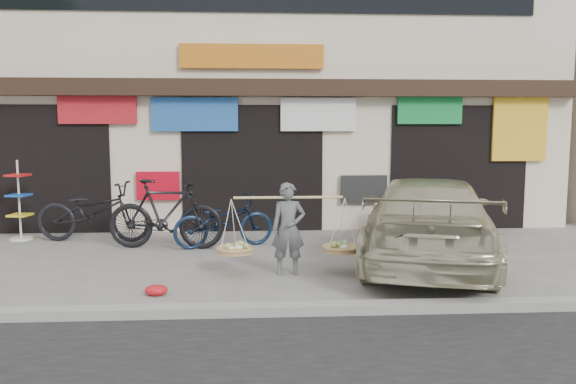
{
  "coord_description": "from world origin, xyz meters",
  "views": [
    {
      "loc": [
        0.05,
        -8.52,
        2.23
      ],
      "look_at": [
        0.61,
        0.9,
        1.14
      ],
      "focal_mm": 35.0,
      "sensor_mm": 36.0,
      "label": 1
    }
  ],
  "objects": [
    {
      "name": "bike_1",
      "position": [
        -1.6,
        1.78,
        0.65
      ],
      "size": [
        2.21,
        0.87,
        1.29
      ],
      "primitive_type": "imported",
      "rotation": [
        0.0,
        0.0,
        1.45
      ],
      "color": "black",
      "rests_on": "ground"
    },
    {
      "name": "ground",
      "position": [
        0.0,
        0.0,
        0.0
      ],
      "size": [
        70.0,
        70.0,
        0.0
      ],
      "primitive_type": "plane",
      "color": "gray",
      "rests_on": "ground"
    },
    {
      "name": "kerb",
      "position": [
        0.0,
        -2.0,
        0.06
      ],
      "size": [
        70.0,
        0.25,
        0.12
      ],
      "primitive_type": "cube",
      "color": "gray",
      "rests_on": "ground"
    },
    {
      "name": "display_rack",
      "position": [
        -4.62,
        2.79,
        0.64
      ],
      "size": [
        0.44,
        0.44,
        1.59
      ],
      "rotation": [
        0.0,
        0.0,
        -0.16
      ],
      "color": "silver",
      "rests_on": "ground"
    },
    {
      "name": "bike_0",
      "position": [
        -3.11,
        2.54,
        0.59
      ],
      "size": [
        2.32,
        1.05,
        1.18
      ],
      "primitive_type": "imported",
      "rotation": [
        0.0,
        0.0,
        1.45
      ],
      "color": "black",
      "rests_on": "ground"
    },
    {
      "name": "bike_2",
      "position": [
        -0.54,
        1.86,
        0.49
      ],
      "size": [
        1.99,
        1.15,
        0.99
      ],
      "primitive_type": "imported",
      "rotation": [
        0.0,
        0.0,
        1.85
      ],
      "color": "#0F1F38",
      "rests_on": "ground"
    },
    {
      "name": "street_vendor",
      "position": [
        0.55,
        -0.16,
        0.64
      ],
      "size": [
        2.18,
        0.57,
        1.4
      ],
      "rotation": [
        0.0,
        0.0,
        0.0
      ],
      "color": "#5B5B60",
      "rests_on": "ground"
    },
    {
      "name": "suv",
      "position": [
        2.87,
        0.39,
        0.71
      ],
      "size": [
        3.3,
        5.29,
        1.43
      ],
      "rotation": [
        0.0,
        0.0,
        2.86
      ],
      "color": "beige",
      "rests_on": "ground"
    },
    {
      "name": "red_bag",
      "position": [
        -1.28,
        -1.14,
        0.07
      ],
      "size": [
        0.31,
        0.25,
        0.14
      ],
      "primitive_type": "ellipsoid",
      "color": "red",
      "rests_on": "ground"
    },
    {
      "name": "shophouse_block",
      "position": [
        -0.0,
        6.42,
        3.45
      ],
      "size": [
        14.0,
        6.32,
        7.0
      ],
      "color": "beige",
      "rests_on": "ground"
    }
  ]
}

